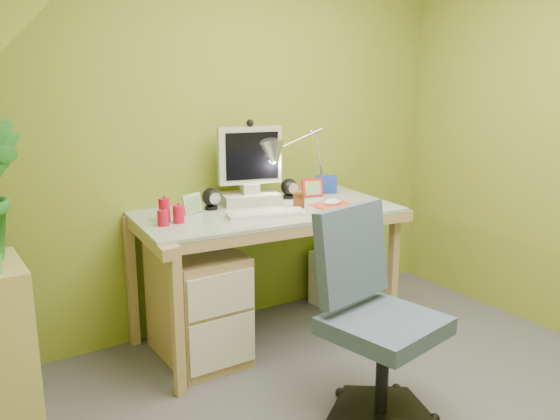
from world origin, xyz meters
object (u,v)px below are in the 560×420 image
desk (266,274)px  desk_lamp (311,147)px  radiator (336,274)px  monitor (250,160)px  task_chair (385,322)px

desk → desk_lamp: (0.45, 0.18, 0.71)m
desk → radiator: size_ratio=3.98×
desk_lamp → radiator: size_ratio=1.63×
monitor → desk_lamp: 0.45m
radiator → monitor: bearing=179.7°
desk → desk_lamp: bearing=27.1°
desk → task_chair: task_chair is taller
desk → desk_lamp: size_ratio=2.44×
task_chair → radiator: bearing=49.3°
monitor → radiator: monitor is taller
task_chair → radiator: (0.72, 1.26, -0.30)m
monitor → desk: bearing=-75.5°
monitor → desk_lamp: desk_lamp is taller
monitor → radiator: bearing=18.5°
desk → task_chair: (-0.00, -1.03, 0.08)m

